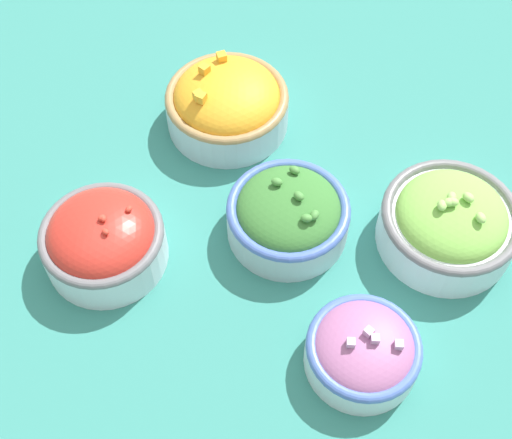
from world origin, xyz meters
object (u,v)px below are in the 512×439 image
object	(u,v)px
bowl_squash	(227,103)
bowl_lettuce	(449,222)
bowl_red_onion	(363,350)
bowl_cherry_tomatoes	(103,239)
bowl_broccoli	(288,214)

from	to	relation	value
bowl_squash	bowl_lettuce	xyz separation A→B (m)	(0.30, -0.06, -0.00)
bowl_squash	bowl_red_onion	world-z (taller)	bowl_squash
bowl_red_onion	bowl_cherry_tomatoes	xyz separation A→B (m)	(-0.30, 0.01, 0.01)
bowl_red_onion	bowl_cherry_tomatoes	world-z (taller)	bowl_cherry_tomatoes
bowl_lettuce	bowl_red_onion	world-z (taller)	bowl_lettuce
bowl_squash	bowl_red_onion	distance (m)	0.36
bowl_broccoli	bowl_red_onion	world-z (taller)	bowl_broccoli
bowl_squash	bowl_cherry_tomatoes	world-z (taller)	bowl_squash
bowl_broccoli	bowl_lettuce	world-z (taller)	bowl_lettuce
bowl_lettuce	bowl_cherry_tomatoes	xyz separation A→B (m)	(-0.34, -0.17, 0.00)
bowl_squash	bowl_red_onion	bearing A→B (deg)	-42.87
bowl_broccoli	bowl_lettuce	bearing A→B (deg)	19.40
bowl_broccoli	bowl_cherry_tomatoes	world-z (taller)	bowl_cherry_tomatoes
bowl_squash	bowl_lettuce	world-z (taller)	bowl_squash
bowl_red_onion	bowl_cherry_tomatoes	bearing A→B (deg)	178.77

